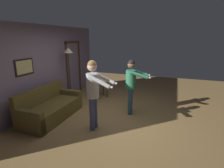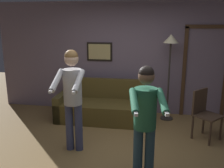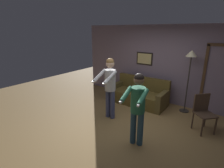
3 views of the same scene
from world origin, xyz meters
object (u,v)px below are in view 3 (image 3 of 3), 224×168
(person_standing_right, at_px, (138,104))
(dining_chair_distant, at_px, (203,111))
(couch, at_px, (139,95))
(torchiere_lamp, at_px, (191,62))
(person_standing_left, at_px, (110,83))

(person_standing_right, relative_size, dining_chair_distant, 1.73)
(couch, distance_m, torchiere_lamp, 1.96)
(person_standing_left, height_order, person_standing_right, person_standing_left)
(person_standing_left, xyz_separation_m, dining_chair_distant, (2.23, 0.87, -0.52))
(couch, relative_size, person_standing_left, 1.11)
(person_standing_left, bearing_deg, couch, 84.17)
(person_standing_left, bearing_deg, person_standing_right, -27.38)
(torchiere_lamp, distance_m, person_standing_right, 2.45)
(couch, height_order, person_standing_left, person_standing_left)
(person_standing_left, bearing_deg, dining_chair_distant, 21.37)
(person_standing_right, xyz_separation_m, dining_chair_distant, (1.02, 1.50, -0.44))
(torchiere_lamp, height_order, dining_chair_distant, torchiere_lamp)
(person_standing_left, relative_size, dining_chair_distant, 1.85)
(couch, distance_m, dining_chair_distant, 2.17)
(torchiere_lamp, relative_size, dining_chair_distant, 2.03)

